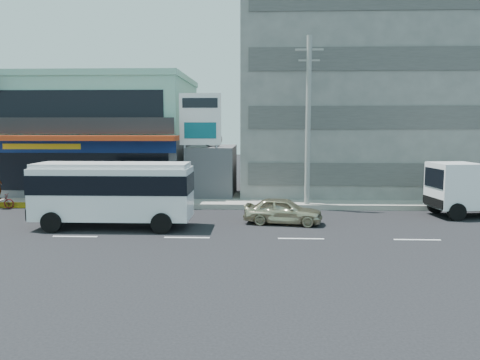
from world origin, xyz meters
The scene contains 10 objects.
ground centered at (0.00, 0.00, 0.00)m, with size 120.00×120.00×0.00m, color black.
sidewalk centered at (5.00, 9.50, 0.15)m, with size 70.00×5.00×0.30m, color gray.
shop_building centered at (-8.00, 13.95, 4.00)m, with size 12.40×11.70×8.00m.
concrete_building centered at (10.00, 15.00, 7.00)m, with size 16.00×12.00×14.00m, color gray.
gap_structure centered at (0.00, 12.00, 1.75)m, with size 3.00×6.00×3.50m, color #444549.
satellite_dish centered at (0.00, 11.00, 3.58)m, with size 1.50×1.50×0.15m, color slate.
billboard centered at (-0.50, 9.20, 4.93)m, with size 2.60×0.18×6.90m.
utility_pole_near centered at (6.00, 7.40, 5.15)m, with size 1.60×0.30×10.00m.
minibus centered at (-3.82, 1.92, 1.87)m, with size 7.49×2.64×3.13m.
sedan centered at (4.38, 3.12, 0.66)m, with size 1.57×3.90×1.33m, color #BEB591.
Camera 1 is at (3.13, -20.00, 4.89)m, focal length 35.00 mm.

